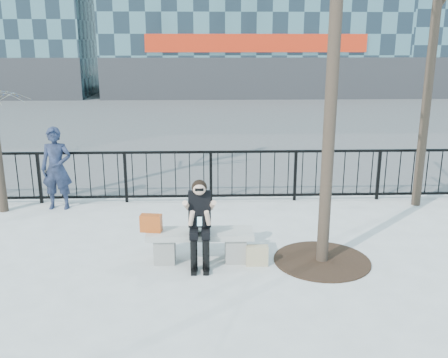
{
  "coord_description": "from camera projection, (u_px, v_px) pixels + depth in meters",
  "views": [
    {
      "loc": [
        0.11,
        -7.21,
        3.33
      ],
      "look_at": [
        0.4,
        0.8,
        1.1
      ],
      "focal_mm": 40.0,
      "sensor_mm": 36.0,
      "label": 1
    }
  ],
  "objects": [
    {
      "name": "ground",
      "position": [
        200.0,
        260.0,
        7.83
      ],
      "size": [
        120.0,
        120.0,
        0.0
      ],
      "primitive_type": "plane",
      "color": "#A5A6A0",
      "rests_on": "ground"
    },
    {
      "name": "street_surface",
      "position": [
        204.0,
        118.0,
        22.27
      ],
      "size": [
        60.0,
        23.0,
        0.01
      ],
      "primitive_type": "cube",
      "color": "#474747",
      "rests_on": "ground"
    },
    {
      "name": "railing",
      "position": [
        201.0,
        176.0,
        10.57
      ],
      "size": [
        14.0,
        0.06,
        1.1
      ],
      "color": "black",
      "rests_on": "ground"
    },
    {
      "name": "tree_grate",
      "position": [
        322.0,
        260.0,
        7.79
      ],
      "size": [
        1.5,
        1.5,
        0.02
      ],
      "primitive_type": "cylinder",
      "color": "black",
      "rests_on": "ground"
    },
    {
      "name": "bench_main",
      "position": [
        200.0,
        242.0,
        7.75
      ],
      "size": [
        1.65,
        0.46,
        0.49
      ],
      "color": "gray",
      "rests_on": "ground"
    },
    {
      "name": "seated_woman",
      "position": [
        200.0,
        224.0,
        7.5
      ],
      "size": [
        0.5,
        0.64,
        1.34
      ],
      "color": "black",
      "rests_on": "ground"
    },
    {
      "name": "handbag",
      "position": [
        151.0,
        223.0,
        7.66
      ],
      "size": [
        0.34,
        0.2,
        0.27
      ],
      "primitive_type": "cube",
      "rotation": [
        0.0,
        0.0,
        -0.15
      ],
      "color": "#AF4415",
      "rests_on": "bench_main"
    },
    {
      "name": "shopping_bag",
      "position": [
        257.0,
        256.0,
        7.62
      ],
      "size": [
        0.34,
        0.13,
        0.32
      ],
      "primitive_type": "cube",
      "rotation": [
        0.0,
        0.0,
        -0.02
      ],
      "color": "beige",
      "rests_on": "ground"
    },
    {
      "name": "standing_man",
      "position": [
        57.0,
        168.0,
        10.05
      ],
      "size": [
        0.62,
        0.41,
        1.69
      ],
      "primitive_type": "imported",
      "rotation": [
        0.0,
        0.0,
        -0.01
      ],
      "color": "black",
      "rests_on": "ground"
    }
  ]
}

